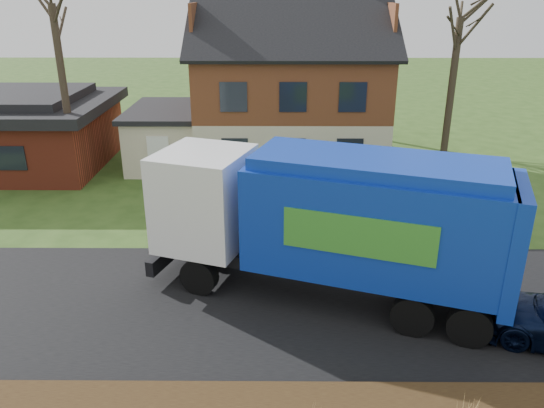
{
  "coord_description": "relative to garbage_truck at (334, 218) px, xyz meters",
  "views": [
    {
      "loc": [
        1.24,
        -12.93,
        8.31
      ],
      "look_at": [
        1.14,
        2.5,
        2.08
      ],
      "focal_mm": 35.0,
      "sensor_mm": 36.0,
      "label": 1
    }
  ],
  "objects": [
    {
      "name": "ground",
      "position": [
        -2.87,
        -0.49,
        -2.49
      ],
      "size": [
        120.0,
        120.0,
        0.0
      ],
      "primitive_type": "plane",
      "color": "#2D4B19",
      "rests_on": "ground"
    },
    {
      "name": "road",
      "position": [
        -2.87,
        -0.49,
        -2.48
      ],
      "size": [
        80.0,
        7.0,
        0.02
      ],
      "primitive_type": "cube",
      "color": "black",
      "rests_on": "ground"
    },
    {
      "name": "main_house",
      "position": [
        -1.38,
        13.42,
        1.54
      ],
      "size": [
        12.95,
        8.95,
        9.26
      ],
      "color": "beige",
      "rests_on": "ground"
    },
    {
      "name": "ranch_house",
      "position": [
        -14.87,
        12.51,
        -0.68
      ],
      "size": [
        9.8,
        8.2,
        3.7
      ],
      "color": "#973520",
      "rests_on": "ground"
    },
    {
      "name": "garbage_truck",
      "position": [
        0.0,
        0.0,
        0.0
      ],
      "size": [
        10.41,
        5.82,
        4.32
      ],
      "rotation": [
        0.0,
        0.0,
        -0.33
      ],
      "color": "black",
      "rests_on": "ground"
    },
    {
      "name": "silver_sedan",
      "position": [
        -2.95,
        3.65,
        -1.81
      ],
      "size": [
        4.39,
        2.77,
        1.37
      ],
      "primitive_type": "imported",
      "rotation": [
        0.0,
        0.0,
        1.92
      ],
      "color": "#B6B9BF",
      "rests_on": "ground"
    }
  ]
}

